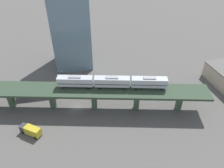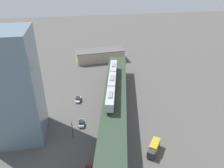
{
  "view_description": "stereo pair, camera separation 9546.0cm",
  "coord_description": "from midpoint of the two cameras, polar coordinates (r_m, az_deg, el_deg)",
  "views": [
    {
      "loc": [
        60.1,
        1.17,
        54.6
      ],
      "look_at": [
        1.45,
        12.77,
        9.98
      ],
      "focal_mm": 35.0,
      "sensor_mm": 36.0,
      "label": 1
    },
    {
      "loc": [
        -11.67,
        -61.66,
        51.02
      ],
      "look_at": [
        1.45,
        12.77,
        9.98
      ],
      "focal_mm": 35.0,
      "sensor_mm": 36.0,
      "label": 2
    }
  ],
  "objects": [
    {
      "name": "street_car_white",
      "position": [
        79.85,
        31.08,
        -10.5
      ],
      "size": [
        2.7,
        4.68,
        1.89
      ],
      "color": "silver",
      "rests_on": "ground"
    },
    {
      "name": "office_tower",
      "position": [
        73.07,
        15.81,
        6.8
      ],
      "size": [
        16.0,
        16.0,
        36.0
      ],
      "color": "slate",
      "rests_on": "ground"
    },
    {
      "name": "street_car_red",
      "position": [
        63.64,
        3.69,
        -17.98
      ],
      "size": [
        3.24,
        4.75,
        1.89
      ],
      "color": "#AD1E1E",
      "rests_on": "ground"
    },
    {
      "name": "street_lamp",
      "position": [
        67.54,
        15.53,
        -11.22
      ],
      "size": [
        0.44,
        0.44,
        6.94
      ],
      "color": "black",
      "rests_on": "ground"
    },
    {
      "name": "ground_plane",
      "position": [
        65.5,
        24.3,
        -22.07
      ],
      "size": [
        400.0,
        400.0,
        0.0
      ],
      "primitive_type": "plane",
      "color": "#514F4C"
    },
    {
      "name": "delivery_truck",
      "position": [
        55.23,
        15.26,
        -33.63
      ],
      "size": [
        6.01,
        7.17,
        3.2
      ],
      "color": "#333338",
      "rests_on": "ground"
    },
    {
      "name": "street_car_silver",
      "position": [
        70.92,
        20.94,
        -13.6
      ],
      "size": [
        2.02,
        4.44,
        1.89
      ],
      "color": "#B7BABF",
      "rests_on": "ground"
    },
    {
      "name": "elevated_viaduct",
      "position": [
        59.72,
        25.92,
        -18.34
      ],
      "size": [
        28.44,
        91.59,
        8.48
      ],
      "color": "#2C3D2C",
      "rests_on": "ground"
    },
    {
      "name": "subway_train",
      "position": [
        64.14,
        37.31,
        -13.66
      ],
      "size": [
        10.92,
        36.9,
        4.45
      ],
      "color": "#ADB2BA",
      "rests_on": "elevated_viaduct"
    }
  ]
}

